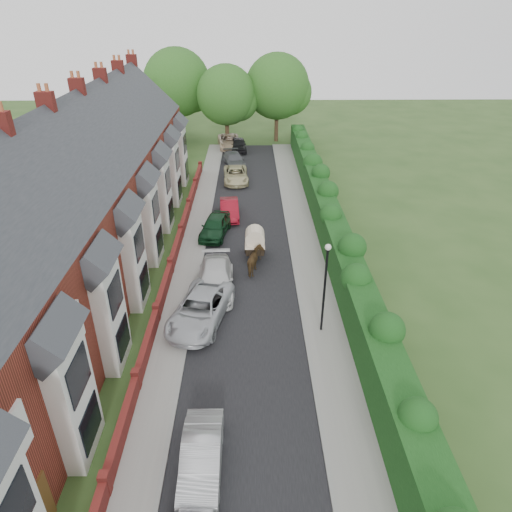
{
  "coord_description": "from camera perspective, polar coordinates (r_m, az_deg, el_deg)",
  "views": [
    {
      "loc": [
        -0.27,
        -15.02,
        15.09
      ],
      "look_at": [
        0.04,
        8.24,
        2.2
      ],
      "focal_mm": 32.0,
      "sensor_mm": 36.0,
      "label": 1
    }
  ],
  "objects": [
    {
      "name": "ground",
      "position": [
        21.29,
        0.19,
        -16.14
      ],
      "size": [
        140.0,
        140.0,
        0.0
      ],
      "primitive_type": "plane",
      "color": "#2D4C1E",
      "rests_on": "ground"
    },
    {
      "name": "road",
      "position": [
        30.07,
        -1.1,
        -1.11
      ],
      "size": [
        6.0,
        58.0,
        0.02
      ],
      "primitive_type": "cube",
      "color": "black",
      "rests_on": "ground"
    },
    {
      "name": "pavement_hedge_side",
      "position": [
        30.29,
        6.68,
        -0.97
      ],
      "size": [
        2.2,
        58.0,
        0.12
      ],
      "primitive_type": "cube",
      "color": "gray",
      "rests_on": "ground"
    },
    {
      "name": "pavement_house_side",
      "position": [
        30.32,
        -8.39,
        -1.06
      ],
      "size": [
        1.7,
        58.0,
        0.12
      ],
      "primitive_type": "cube",
      "color": "gray",
      "rests_on": "ground"
    },
    {
      "name": "kerb_hedge_side",
      "position": [
        30.18,
        4.7,
        -0.98
      ],
      "size": [
        0.18,
        58.0,
        0.13
      ],
      "primitive_type": "cube",
      "color": "gray",
      "rests_on": "ground"
    },
    {
      "name": "kerb_house_side",
      "position": [
        30.22,
        -6.89,
        -1.05
      ],
      "size": [
        0.18,
        58.0,
        0.13
      ],
      "primitive_type": "cube",
      "color": "gray",
      "rests_on": "ground"
    },
    {
      "name": "hedge",
      "position": [
        29.85,
        10.28,
        1.63
      ],
      "size": [
        2.1,
        58.0,
        2.85
      ],
      "color": "#103411",
      "rests_on": "ground"
    },
    {
      "name": "terrace_row",
      "position": [
        29.16,
        -22.12,
        5.44
      ],
      "size": [
        9.05,
        40.5,
        11.5
      ],
      "color": "maroon",
      "rests_on": "ground"
    },
    {
      "name": "garden_wall_row",
      "position": [
        29.42,
        -10.6,
        -1.37
      ],
      "size": [
        0.35,
        40.35,
        1.1
      ],
      "color": "maroon",
      "rests_on": "ground"
    },
    {
      "name": "lamppost",
      "position": [
        22.68,
        8.68,
        -2.71
      ],
      "size": [
        0.32,
        0.32,
        5.16
      ],
      "color": "black",
      "rests_on": "ground"
    },
    {
      "name": "tree_far_left",
      "position": [
        55.94,
        -3.38,
        19.29
      ],
      "size": [
        7.14,
        6.8,
        9.29
      ],
      "color": "#332316",
      "rests_on": "ground"
    },
    {
      "name": "tree_far_right",
      "position": [
        57.88,
        3.07,
        20.23
      ],
      "size": [
        7.98,
        7.6,
        10.31
      ],
      "color": "#332316",
      "rests_on": "ground"
    },
    {
      "name": "tree_far_back",
      "position": [
        59.3,
        -9.41,
        20.42
      ],
      "size": [
        8.4,
        8.0,
        10.82
      ],
      "color": "#332316",
      "rests_on": "ground"
    },
    {
      "name": "car_silver_a",
      "position": [
        18.19,
        -6.84,
        -23.7
      ],
      "size": [
        1.46,
        4.12,
        1.35
      ],
      "primitive_type": "imported",
      "rotation": [
        0.0,
        0.0,
        0.01
      ],
      "color": "#A6A6AA",
      "rests_on": "ground"
    },
    {
      "name": "car_silver_b",
      "position": [
        24.76,
        -6.95,
        -6.59
      ],
      "size": [
        3.79,
        5.96,
        1.53
      ],
      "primitive_type": "imported",
      "rotation": [
        0.0,
        0.0,
        -0.24
      ],
      "color": "#BABDC2",
      "rests_on": "ground"
    },
    {
      "name": "car_white",
      "position": [
        27.25,
        -5.08,
        -2.89
      ],
      "size": [
        2.32,
        5.25,
        1.5
      ],
      "primitive_type": "imported",
      "rotation": [
        0.0,
        0.0,
        0.04
      ],
      "color": "silver",
      "rests_on": "ground"
    },
    {
      "name": "car_green",
      "position": [
        33.81,
        -5.13,
        3.77
      ],
      "size": [
        2.51,
        4.63,
        1.5
      ],
      "primitive_type": "imported",
      "rotation": [
        0.0,
        0.0,
        -0.18
      ],
      "color": "#0F3319",
      "rests_on": "ground"
    },
    {
      "name": "car_red",
      "position": [
        36.77,
        -3.35,
        5.86
      ],
      "size": [
        1.73,
        4.21,
        1.36
      ],
      "primitive_type": "imported",
      "rotation": [
        0.0,
        0.0,
        0.07
      ],
      "color": "maroon",
      "rests_on": "ground"
    },
    {
      "name": "car_beige",
      "position": [
        44.57,
        -2.55,
        10.11
      ],
      "size": [
        2.56,
        5.06,
        1.37
      ],
      "primitive_type": "imported",
      "rotation": [
        0.0,
        0.0,
        0.06
      ],
      "color": "#C6BC8F",
      "rests_on": "ground"
    },
    {
      "name": "car_grey",
      "position": [
        49.19,
        -2.74,
        11.93
      ],
      "size": [
        2.79,
        4.96,
        1.36
      ],
      "primitive_type": "imported",
      "rotation": [
        0.0,
        0.0,
        0.2
      ],
      "color": "#4E5155",
      "rests_on": "ground"
    },
    {
      "name": "car_black",
      "position": [
        54.58,
        -2.19,
        13.72
      ],
      "size": [
        1.98,
        4.38,
        1.46
      ],
      "primitive_type": "imported",
      "rotation": [
        0.0,
        0.0,
        0.06
      ],
      "color": "black",
      "rests_on": "ground"
    },
    {
      "name": "horse",
      "position": [
        28.82,
        -0.1,
        -0.68
      ],
      "size": [
        1.21,
        2.08,
        1.65
      ],
      "primitive_type": "imported",
      "rotation": [
        0.0,
        0.0,
        2.97
      ],
      "color": "#4A341B",
      "rests_on": "ground"
    },
    {
      "name": "horse_cart",
      "position": [
        30.47,
        -0.15,
        1.97
      ],
      "size": [
        1.37,
        3.02,
        2.18
      ],
      "color": "black",
      "rests_on": "ground"
    },
    {
      "name": "car_extra_far",
      "position": [
        55.94,
        -3.33,
        14.11
      ],
      "size": [
        3.23,
        5.78,
        1.53
      ],
      "primitive_type": "imported",
      "rotation": [
        0.0,
        0.0,
        0.13
      ],
      "color": "#C8AF90",
      "rests_on": "ground"
    }
  ]
}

